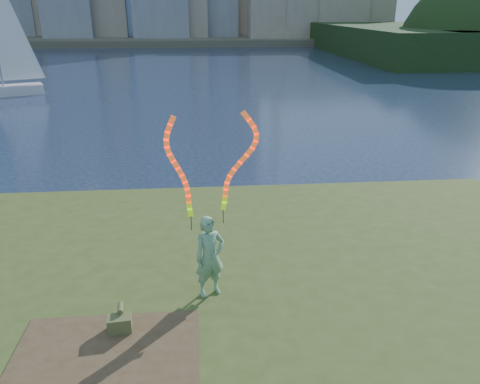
{
  "coord_description": "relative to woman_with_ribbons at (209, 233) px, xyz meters",
  "views": [
    {
      "loc": [
        -0.45,
        -9.48,
        6.39
      ],
      "look_at": [
        0.46,
        1.0,
        2.24
      ],
      "focal_mm": 35.0,
      "sensor_mm": 36.0,
      "label": 1
    }
  ],
  "objects": [
    {
      "name": "grassy_knoll",
      "position": [
        0.35,
        -1.22,
        -1.86
      ],
      "size": [
        20.0,
        18.0,
        0.8
      ],
      "color": "#3B4C1B",
      "rests_on": "ground"
    },
    {
      "name": "canvas_bag",
      "position": [
        -1.7,
        -1.1,
        -1.23
      ],
      "size": [
        0.46,
        0.52,
        0.41
      ],
      "rotation": [
        0.0,
        0.0,
        0.11
      ],
      "color": "#494F27",
      "rests_on": "grassy_knoll"
    },
    {
      "name": "far_shore",
      "position": [
        0.35,
        96.07,
        -1.6
      ],
      "size": [
        320.0,
        40.0,
        1.2
      ],
      "primitive_type": "cube",
      "color": "#464133",
      "rests_on": "ground"
    },
    {
      "name": "ground",
      "position": [
        0.35,
        1.07,
        -2.2
      ],
      "size": [
        320.0,
        320.0,
        0.0
      ],
      "primitive_type": "plane",
      "color": "#17233A",
      "rests_on": "ground"
    },
    {
      "name": "woman_with_ribbons",
      "position": [
        0.0,
        0.0,
        0.0
      ],
      "size": [
        1.94,
        0.85,
        4.12
      ],
      "rotation": [
        0.0,
        0.0,
        0.4
      ],
      "color": "#196C2D",
      "rests_on": "grassy_knoll"
    },
    {
      "name": "sailboat",
      "position": [
        -15.02,
        30.01,
        -0.62
      ],
      "size": [
        5.93,
        3.91,
        9.14
      ],
      "rotation": [
        0.0,
        0.0,
        0.41
      ],
      "color": "silver",
      "rests_on": "ground"
    },
    {
      "name": "dirt_patch",
      "position": [
        -1.85,
        -2.13,
        -1.39
      ],
      "size": [
        3.2,
        3.0,
        0.02
      ],
      "primitive_type": "cube",
      "color": "#47331E",
      "rests_on": "grassy_knoll"
    }
  ]
}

